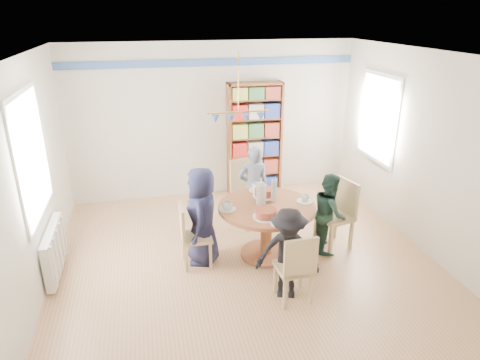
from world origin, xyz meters
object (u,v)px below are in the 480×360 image
object	(u,v)px
chair_right	(340,211)
bookshelf	(254,140)
chair_far	(247,189)
person_right	(329,212)
person_far	(253,187)
person_near	(288,254)
dining_table	(267,219)
radiator	(55,250)
person_left	(202,216)
chair_left	(191,233)
chair_near	(297,266)

from	to	relation	value
chair_right	bookshelf	world-z (taller)	bookshelf
chair_right	chair_far	xyz separation A→B (m)	(-1.09, 0.99, 0.03)
person_right	person_far	bearing A→B (deg)	57.86
person_near	chair_far	bearing A→B (deg)	108.75
person_far	dining_table	bearing A→B (deg)	88.51
dining_table	radiator	bearing A→B (deg)	177.08
person_left	person_near	bearing A→B (deg)	54.21
person_right	chair_left	bearing A→B (deg)	104.63
dining_table	chair_right	world-z (taller)	chair_right
dining_table	person_left	size ratio (longest dim) A/B	0.98
radiator	person_left	distance (m)	1.90
chair_left	person_near	size ratio (longest dim) A/B	0.77
dining_table	bookshelf	world-z (taller)	bookshelf
chair_left	person_left	world-z (taller)	person_left
chair_left	chair_right	xyz separation A→B (m)	(2.10, 0.06, 0.06)
dining_table	chair_right	bearing A→B (deg)	1.48
person_far	radiator	bearing A→B (deg)	16.15
radiator	chair_right	world-z (taller)	chair_right
person_far	person_right	bearing A→B (deg)	134.68
bookshelf	person_left	bearing A→B (deg)	-120.57
dining_table	chair_right	distance (m)	1.07
bookshelf	person_near	bearing A→B (deg)	-97.60
chair_near	person_right	size ratio (longest dim) A/B	0.79
person_left	bookshelf	size ratio (longest dim) A/B	0.66
person_far	person_near	distance (m)	1.80
dining_table	chair_left	bearing A→B (deg)	-178.22
chair_left	person_right	size ratio (longest dim) A/B	0.77
dining_table	person_near	world-z (taller)	person_near
chair_far	person_right	world-z (taller)	person_right
chair_far	person_far	xyz separation A→B (m)	(0.06, -0.14, 0.08)
chair_far	person_near	xyz separation A→B (m)	(0.00, -1.94, -0.01)
dining_table	chair_right	xyz separation A→B (m)	(1.07, 0.03, -0.01)
person_left	bookshelf	xyz separation A→B (m)	(1.26, 2.13, 0.33)
chair_far	chair_right	bearing A→B (deg)	-42.04
radiator	person_right	distance (m)	3.63
dining_table	person_near	size ratio (longest dim) A/B	1.15
chair_left	person_left	bearing A→B (deg)	25.77
chair_near	person_near	bearing A→B (deg)	110.50
chair_near	chair_left	bearing A→B (deg)	135.66
dining_table	chair_left	size ratio (longest dim) A/B	1.49
chair_right	person_near	size ratio (longest dim) A/B	0.87
dining_table	person_right	size ratio (longest dim) A/B	1.15
chair_near	person_left	bearing A→B (deg)	128.66
person_right	person_near	bearing A→B (deg)	149.16
person_far	person_near	size ratio (longest dim) A/B	1.15
chair_left	chair_far	bearing A→B (deg)	46.05
chair_left	chair_right	bearing A→B (deg)	1.63
chair_near	person_near	distance (m)	0.18
bookshelf	chair_far	bearing A→B (deg)	-109.73
dining_table	person_far	bearing A→B (deg)	87.15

